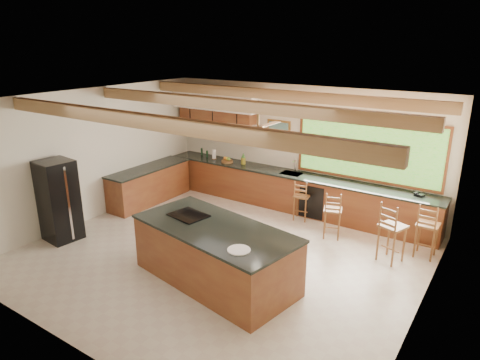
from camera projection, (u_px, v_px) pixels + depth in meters
The scene contains 9 objects.
ground at pixel (221, 255), 8.35m from camera, with size 7.20×7.20×0.00m, color beige.
room_shell at pixel (232, 137), 8.27m from camera, with size 7.27×6.54×3.02m.
counter_run at pixel (254, 189), 10.63m from camera, with size 7.12×3.10×1.22m.
island at pixel (215, 254), 7.33m from camera, with size 3.10×1.85×1.03m.
refrigerator at pixel (59, 201), 8.80m from camera, with size 0.73×0.71×1.70m.
bar_stool_a at pixel (301, 197), 9.80m from camera, with size 0.40×0.40×0.96m.
bar_stool_b at pixel (332, 211), 8.88m from camera, with size 0.47×0.47×1.04m.
bar_stool_c at pixel (392, 228), 7.88m from camera, with size 0.54×0.54×1.18m.
bar_stool_d at pixel (427, 226), 8.06m from camera, with size 0.40×0.40×1.10m.
Camera 1 is at (4.46, -6.02, 4.00)m, focal length 32.00 mm.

